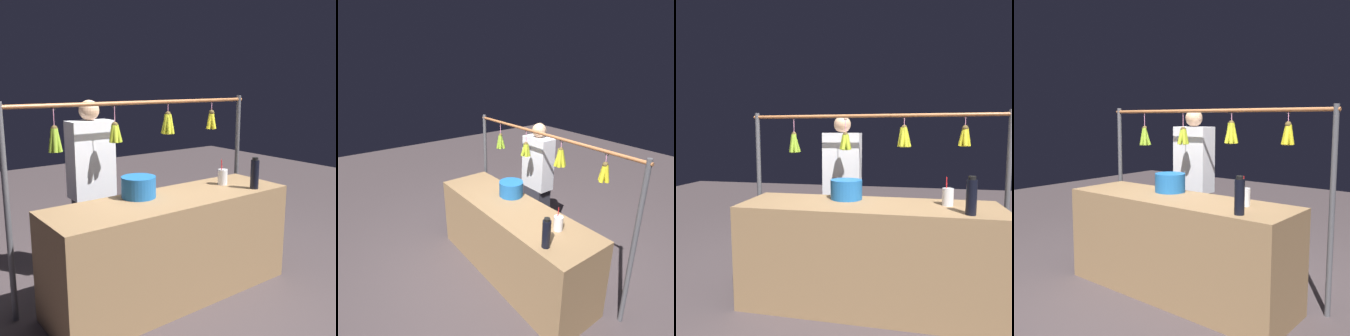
{
  "view_description": "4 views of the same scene",
  "coord_description": "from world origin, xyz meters",
  "views": [
    {
      "loc": [
        1.94,
        2.52,
        1.75
      ],
      "look_at": [
        0.04,
        0.0,
        1.1
      ],
      "focal_mm": 43.98,
      "sensor_mm": 36.0,
      "label": 1
    },
    {
      "loc": [
        -2.15,
        1.66,
        2.31
      ],
      "look_at": [
        0.1,
        0.0,
        1.26
      ],
      "focal_mm": 30.33,
      "sensor_mm": 36.0,
      "label": 2
    },
    {
      "loc": [
        -0.26,
        2.4,
        1.4
      ],
      "look_at": [
        0.21,
        0.0,
        1.14
      ],
      "focal_mm": 32.3,
      "sensor_mm": 36.0,
      "label": 3
    },
    {
      "loc": [
        -2.18,
        2.61,
        1.52
      ],
      "look_at": [
        -0.05,
        0.0,
        1.11
      ],
      "focal_mm": 43.54,
      "sensor_mm": 36.0,
      "label": 4
    }
  ],
  "objects": [
    {
      "name": "vendor_person",
      "position": [
        0.36,
        -0.7,
        0.8
      ],
      "size": [
        0.38,
        0.21,
        1.61
      ],
      "color": "#2D2D38",
      "rests_on": "ground"
    },
    {
      "name": "display_rack",
      "position": [
        -0.0,
        -0.42,
        1.16
      ],
      "size": [
        2.39,
        0.13,
        1.63
      ],
      "color": "#4C4C51",
      "rests_on": "ground"
    },
    {
      "name": "drink_cup",
      "position": [
        -0.62,
        -0.06,
        0.92
      ],
      "size": [
        0.09,
        0.09,
        0.23
      ],
      "color": "silver",
      "rests_on": "market_counter"
    },
    {
      "name": "ground_plane",
      "position": [
        0.0,
        0.0,
        0.0
      ],
      "size": [
        12.0,
        12.0,
        0.0
      ],
      "primitive_type": "plane",
      "color": "#44393B"
    },
    {
      "name": "water_bottle",
      "position": [
        -0.74,
        0.21,
        0.98
      ],
      "size": [
        0.07,
        0.07,
        0.27
      ],
      "color": "black",
      "rests_on": "market_counter"
    },
    {
      "name": "blue_bucket",
      "position": [
        0.22,
        -0.16,
        0.94
      ],
      "size": [
        0.28,
        0.28,
        0.17
      ],
      "primitive_type": "cylinder",
      "color": "#1E61AC",
      "rests_on": "market_counter"
    },
    {
      "name": "market_counter",
      "position": [
        0.0,
        0.0,
        0.43
      ],
      "size": [
        2.09,
        0.63,
        0.85
      ],
      "primitive_type": "cube",
      "color": "olive",
      "rests_on": "ground"
    }
  ]
}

